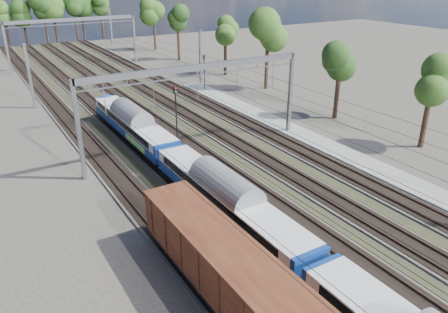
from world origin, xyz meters
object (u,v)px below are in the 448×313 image
worker (128,104)px  freight_boxcar (222,265)px  signal_near (176,108)px  signal_far (204,69)px  emu_train (229,196)px

worker → freight_boxcar: bearing=-177.2°
freight_boxcar → signal_near: signal_near is taller
signal_far → worker: bearing=-150.9°
signal_near → signal_far: 21.50m
freight_boxcar → emu_train: bearing=55.5°
freight_boxcar → signal_far: size_ratio=2.71×
emu_train → signal_far: (16.60, 33.65, 1.15)m
signal_near → signal_far: signal_near is taller
freight_boxcar → worker: (7.82, 36.90, -1.47)m
freight_boxcar → worker: freight_boxcar is taller
emu_train → freight_boxcar: (-4.50, -6.56, 0.01)m
worker → signal_far: signal_far is taller
emu_train → signal_near: (3.75, 16.41, 1.62)m
emu_train → freight_boxcar: 7.95m
emu_train → freight_boxcar: size_ratio=3.85×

